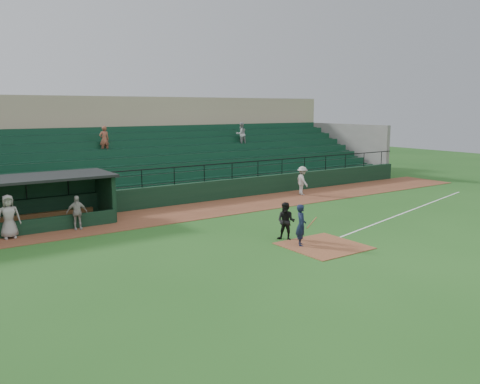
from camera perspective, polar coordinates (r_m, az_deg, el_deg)
ground at (r=21.31m, az=7.71°, el=-5.58°), size 90.00×90.00×0.00m
warning_track at (r=27.57m, az=-3.55°, el=-1.97°), size 40.00×4.00×0.03m
home_plate_dirt at (r=20.61m, az=9.59°, el=-6.12°), size 3.00×3.00×0.03m
foul_line at (r=27.90m, az=18.27°, el=-2.33°), size 17.49×4.44×0.01m
stadium_structure at (r=34.68m, az=-10.86°, el=4.10°), size 38.00×13.08×6.40m
dugout at (r=25.40m, az=-24.70°, el=-0.83°), size 8.90×3.20×2.42m
batter_at_plate at (r=20.32m, az=7.05°, el=-3.81°), size 1.14×0.75×1.72m
umpire at (r=21.11m, az=5.32°, el=-3.39°), size 0.95×1.00×1.64m
runner at (r=32.07m, az=7.19°, el=1.31°), size 0.96×1.32×1.84m
dugout_player_a at (r=23.99m, az=-18.27°, el=-2.25°), size 0.98×0.53×1.58m
dugout_player_b at (r=23.40m, az=-25.08°, el=-2.58°), size 0.94×0.63×1.90m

